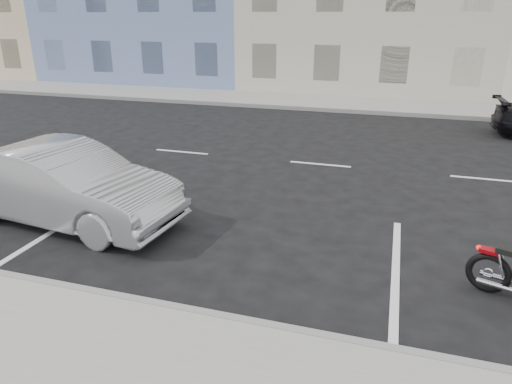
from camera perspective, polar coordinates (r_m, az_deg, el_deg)
ground at (r=12.03m, az=17.46°, el=2.47°), size 120.00×120.00×0.00m
sidewalk_far at (r=21.01m, az=3.78°, el=11.36°), size 80.00×3.40×0.15m
curb_near at (r=7.42m, az=-26.12°, el=-10.17°), size 80.00×0.12×0.16m
curb_far at (r=19.38m, az=2.60°, el=10.56°), size 80.00×0.12×0.16m
sedan_silver at (r=9.18m, az=-22.78°, el=0.88°), size 4.63×2.05×1.48m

